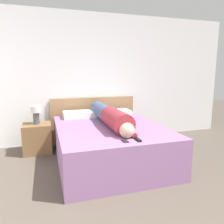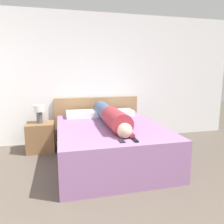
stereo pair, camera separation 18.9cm
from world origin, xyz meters
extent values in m
cube|color=white|center=(0.00, 3.31, 1.30)|extent=(6.25, 0.06, 2.60)
cube|color=#936699|center=(0.05, 2.09, 0.29)|extent=(1.63, 2.05, 0.59)
cube|color=#A37A51|center=(0.05, 3.24, 0.46)|extent=(1.75, 0.04, 0.92)
cube|color=brown|center=(-1.08, 2.85, 0.26)|extent=(0.49, 0.45, 0.52)
cylinder|color=#4C4C51|center=(-1.08, 2.85, 0.63)|extent=(0.11, 0.11, 0.21)
cylinder|color=silver|center=(-1.08, 2.85, 0.79)|extent=(0.19, 0.19, 0.12)
sphere|color=#DBB293|center=(0.08, 1.39, 0.69)|extent=(0.20, 0.20, 0.20)
cylinder|color=#992D38|center=(0.08, 1.82, 0.74)|extent=(0.30, 0.74, 0.30)
cylinder|color=#47567A|center=(0.08, 2.63, 0.72)|extent=(0.27, 0.88, 0.27)
cylinder|color=#992D38|center=(0.18, 1.44, 0.62)|extent=(0.07, 0.22, 0.07)
cube|color=white|center=(-0.29, 2.89, 0.65)|extent=(0.62, 0.36, 0.11)
cube|color=white|center=(0.41, 2.89, 0.64)|extent=(0.58, 0.36, 0.10)
cube|color=black|center=(0.18, 1.25, 0.60)|extent=(0.04, 0.15, 0.02)
cube|color=black|center=(0.01, 1.27, 0.59)|extent=(0.06, 0.13, 0.01)
camera|label=1|loc=(-0.91, -1.16, 1.43)|focal=35.00mm
camera|label=2|loc=(-0.73, -1.21, 1.43)|focal=35.00mm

